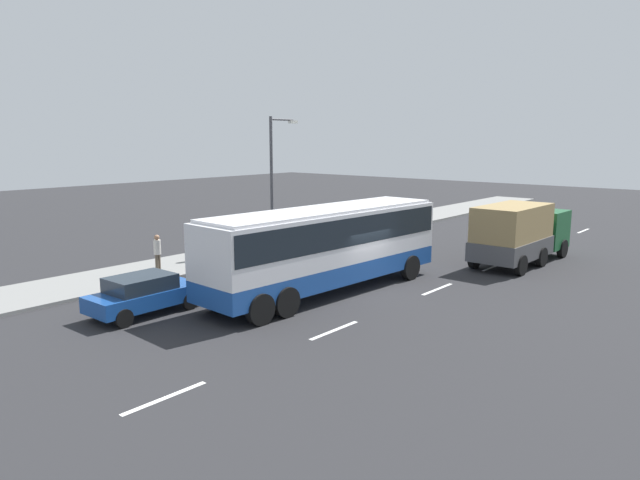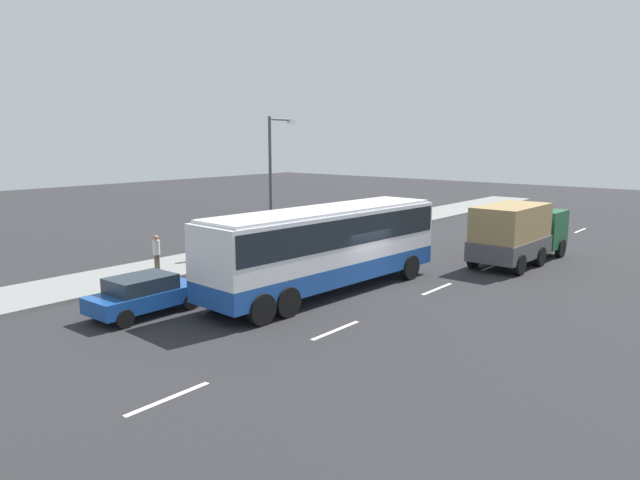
{
  "view_description": "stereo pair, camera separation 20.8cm",
  "coord_description": "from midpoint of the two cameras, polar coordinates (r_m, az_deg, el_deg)",
  "views": [
    {
      "loc": [
        -18.81,
        -13.61,
        6.22
      ],
      "look_at": [
        -1.01,
        1.45,
        2.1
      ],
      "focal_mm": 32.43,
      "sensor_mm": 36.0,
      "label": 1
    },
    {
      "loc": [
        -18.94,
        -13.45,
        6.22
      ],
      "look_at": [
        -1.01,
        1.45,
        2.1
      ],
      "focal_mm": 32.43,
      "sensor_mm": 36.0,
      "label": 2
    }
  ],
  "objects": [
    {
      "name": "pedestrian_near_curb",
      "position": [
        27.13,
        -15.54,
        -1.05
      ],
      "size": [
        0.32,
        0.32,
        1.78
      ],
      "rotation": [
        0.0,
        0.0,
        1.88
      ],
      "color": "brown",
      "rests_on": "sidewalk_curb"
    },
    {
      "name": "sidewalk_curb",
      "position": [
        30.42,
        -10.25,
        -1.8
      ],
      "size": [
        80.0,
        4.0,
        0.15
      ],
      "primitive_type": "cube",
      "color": "gray",
      "rests_on": "ground_plane"
    },
    {
      "name": "car_blue_saloon",
      "position": [
        21.6,
        -16.76,
        -5.07
      ],
      "size": [
        4.02,
        1.85,
        1.42
      ],
      "rotation": [
        0.0,
        0.0,
        0.01
      ],
      "color": "#194799",
      "rests_on": "ground_plane"
    },
    {
      "name": "pedestrian_at_crossing",
      "position": [
        29.54,
        -12.0,
        -0.34
      ],
      "size": [
        0.32,
        0.32,
        1.53
      ],
      "rotation": [
        0.0,
        0.0,
        5.11
      ],
      "color": "black",
      "rests_on": "sidewalk_curb"
    },
    {
      "name": "street_lamp",
      "position": [
        30.46,
        -4.33,
        6.35
      ],
      "size": [
        2.0,
        0.24,
        7.18
      ],
      "color": "#47474C",
      "rests_on": "sidewalk_curb"
    },
    {
      "name": "coach_bus",
      "position": [
        23.25,
        0.85,
        -0.08
      ],
      "size": [
        11.71,
        3.34,
        3.46
      ],
      "rotation": [
        0.0,
        0.0,
        -0.06
      ],
      "color": "#1E4C9E",
      "rests_on": "ground_plane"
    },
    {
      "name": "cargo_truck",
      "position": [
        30.59,
        19.34,
        0.78
      ],
      "size": [
        7.27,
        2.71,
        3.02
      ],
      "rotation": [
        0.0,
        0.0,
        -0.02
      ],
      "color": "#19592D",
      "rests_on": "ground_plane"
    },
    {
      "name": "lane_centreline",
      "position": [
        24.53,
        11.5,
        -4.87
      ],
      "size": [
        41.22,
        0.16,
        0.01
      ],
      "color": "white",
      "rests_on": "ground_plane"
    },
    {
      "name": "ground_plane",
      "position": [
        24.04,
        4.45,
        -5.01
      ],
      "size": [
        120.0,
        120.0,
        0.0
      ],
      "primitive_type": "plane",
      "color": "#28282B"
    }
  ]
}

